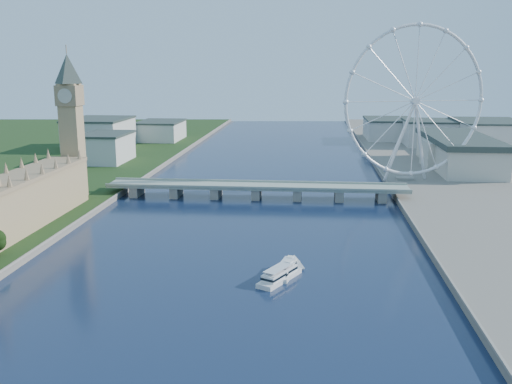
# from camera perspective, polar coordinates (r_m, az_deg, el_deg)

# --- Properties ---
(big_ben) EXTENTS (20.02, 20.02, 110.00)m
(big_ben) POSITION_cam_1_polar(r_m,az_deg,el_deg) (419.96, -18.08, 8.02)
(big_ben) COLOR tan
(big_ben) RESTS_ON ground
(westminster_bridge) EXTENTS (220.00, 22.00, 9.50)m
(westminster_bridge) POSITION_cam_1_polar(r_m,az_deg,el_deg) (417.88, 0.06, 0.30)
(westminster_bridge) COLOR gray
(westminster_bridge) RESTS_ON ground
(london_eye) EXTENTS (113.60, 39.12, 124.30)m
(london_eye) POSITION_cam_1_polar(r_m,az_deg,el_deg) (469.70, 15.63, 8.70)
(london_eye) COLOR silver
(london_eye) RESTS_ON ground
(county_hall) EXTENTS (54.00, 144.00, 35.00)m
(county_hall) POSITION_cam_1_polar(r_m,az_deg,el_deg) (561.89, 19.45, 2.06)
(county_hall) COLOR beige
(county_hall) RESTS_ON ground
(city_skyline) EXTENTS (505.00, 280.00, 32.00)m
(city_skyline) POSITION_cam_1_polar(r_m,az_deg,el_deg) (671.27, 5.51, 5.78)
(city_skyline) COLOR beige
(city_skyline) RESTS_ON ground
(tour_boat_near) EXTENTS (12.74, 28.97, 6.19)m
(tour_boat_near) POSITION_cam_1_polar(r_m,az_deg,el_deg) (269.26, 3.04, -8.17)
(tour_boat_near) COLOR silver
(tour_boat_near) RESTS_ON ground
(tour_boat_far) EXTENTS (21.51, 31.29, 6.90)m
(tour_boat_far) POSITION_cam_1_polar(r_m,az_deg,el_deg) (261.41, 2.37, -8.82)
(tour_boat_far) COLOR silver
(tour_boat_far) RESTS_ON ground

